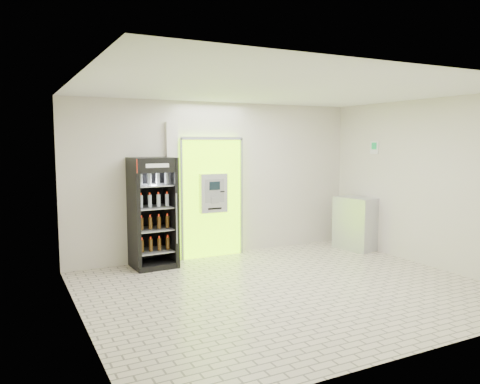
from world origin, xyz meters
TOP-DOWN VIEW (x-y plane):
  - ground at (0.00, 0.00)m, footprint 6.00×6.00m
  - room_shell at (0.00, 0.00)m, footprint 6.00×6.00m
  - atm_assembly at (-0.20, 2.41)m, footprint 1.30×0.24m
  - pillar at (-0.98, 2.45)m, footprint 0.22×0.11m
  - beverage_cooler at (-1.45, 2.17)m, footprint 0.77×0.72m
  - steel_cabinet at (2.72, 1.59)m, footprint 0.72×0.92m
  - exit_sign at (2.99, 1.40)m, footprint 0.02×0.22m

SIDE VIEW (x-z plane):
  - ground at x=0.00m, z-range 0.00..0.00m
  - steel_cabinet at x=2.72m, z-range 0.00..1.09m
  - beverage_cooler at x=-1.45m, z-range -0.04..1.92m
  - atm_assembly at x=-0.20m, z-range 0.01..2.34m
  - pillar at x=-0.98m, z-range 0.00..2.60m
  - room_shell at x=0.00m, z-range -1.16..4.84m
  - exit_sign at x=2.99m, z-range 1.99..2.25m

